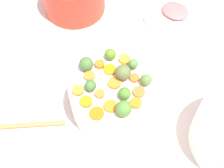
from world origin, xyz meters
TOP-DOWN VIEW (x-y plane):
  - tabletop at (0.00, 0.00)m, footprint 2.40×2.40m
  - serving_bowl_carrots at (0.04, 0.01)m, footprint 0.23×0.23m
  - carrot_slice_0 at (0.05, 0.01)m, footprint 0.04×0.04m
  - carrot_slice_1 at (0.11, -0.01)m, footprint 0.04×0.04m
  - carrot_slice_2 at (0.08, 0.09)m, footprint 0.04×0.04m
  - carrot_slice_3 at (0.10, -0.05)m, footprint 0.04×0.04m
  - carrot_slice_4 at (-0.05, -0.01)m, footprint 0.03×0.03m
  - carrot_slice_5 at (-0.02, 0.04)m, footprint 0.04×0.04m
  - carrot_slice_6 at (0.00, -0.07)m, footprint 0.05×0.05m
  - carrot_slice_7 at (0.03, 0.06)m, footprint 0.05×0.05m
  - carrot_slice_8 at (0.10, 0.03)m, footprint 0.04×0.04m
  - carrot_slice_9 at (0.01, 0.07)m, footprint 0.03×0.03m
  - carrot_slice_10 at (0.01, -0.02)m, footprint 0.04×0.04m
  - carrot_slice_11 at (0.03, -0.05)m, footprint 0.04×0.04m
  - carrot_slice_12 at (-0.03, -0.04)m, footprint 0.04×0.04m
  - brussels_sprout_0 at (0.04, 0.10)m, footprint 0.03×0.03m
  - brussels_sprout_1 at (0.10, 0.07)m, footprint 0.03×0.03m
  - brussels_sprout_2 at (-0.03, 0.07)m, footprint 0.04×0.04m
  - brussels_sprout_3 at (0.13, 0.01)m, footprint 0.03×0.03m
  - brussels_sprout_4 at (0.07, -0.07)m, footprint 0.04×0.04m
  - brussels_sprout_5 at (-0.02, 0.00)m, footprint 0.03×0.03m
  - brussels_sprout_6 at (0.07, -0.03)m, footprint 0.03×0.03m
  - brussels_sprout_7 at (0.07, 0.04)m, footprint 0.04×0.04m
  - ham_plate at (0.26, 0.35)m, footprint 0.20×0.20m
  - ham_slice_main at (0.27, 0.37)m, footprint 0.13×0.13m

SIDE VIEW (x-z plane):
  - tabletop at x=0.00m, z-range 0.00..0.02m
  - ham_plate at x=0.26m, z-range 0.02..0.03m
  - ham_slice_main at x=0.27m, z-range 0.03..0.05m
  - serving_bowl_carrots at x=0.04m, z-range 0.02..0.13m
  - carrot_slice_7 at x=0.03m, z-range 0.13..0.14m
  - carrot_slice_6 at x=0.00m, z-range 0.13..0.14m
  - carrot_slice_11 at x=0.03m, z-range 0.13..0.14m
  - carrot_slice_1 at x=0.11m, z-range 0.13..0.14m
  - carrot_slice_2 at x=0.08m, z-range 0.13..0.14m
  - carrot_slice_8 at x=0.10m, z-range 0.13..0.14m
  - carrot_slice_0 at x=0.05m, z-range 0.13..0.14m
  - carrot_slice_10 at x=0.01m, z-range 0.13..0.14m
  - carrot_slice_3 at x=0.10m, z-range 0.13..0.14m
  - carrot_slice_5 at x=-0.02m, z-range 0.13..0.14m
  - carrot_slice_4 at x=-0.05m, z-range 0.13..0.14m
  - carrot_slice_12 at x=-0.03m, z-range 0.13..0.14m
  - carrot_slice_9 at x=0.01m, z-range 0.13..0.14m
  - brussels_sprout_1 at x=0.10m, z-range 0.13..0.16m
  - brussels_sprout_5 at x=-0.02m, z-range 0.13..0.16m
  - brussels_sprout_3 at x=0.13m, z-range 0.13..0.16m
  - brussels_sprout_0 at x=0.04m, z-range 0.13..0.16m
  - brussels_sprout_6 at x=0.07m, z-range 0.13..0.16m
  - brussels_sprout_2 at x=-0.03m, z-range 0.13..0.17m
  - brussels_sprout_4 at x=0.07m, z-range 0.13..0.17m
  - brussels_sprout_7 at x=0.07m, z-range 0.13..0.17m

